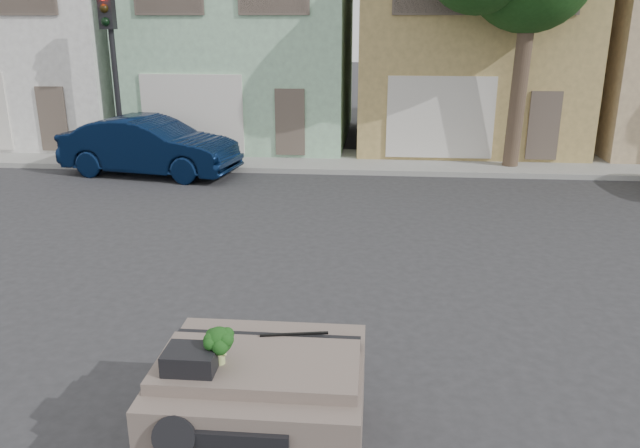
# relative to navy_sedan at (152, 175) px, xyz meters

# --- Properties ---
(ground_plane) EXTENTS (120.00, 120.00, 0.00)m
(ground_plane) POSITION_rel_navy_sedan_xyz_m (5.27, -8.57, 0.00)
(ground_plane) COLOR #303033
(ground_plane) RESTS_ON ground
(sidewalk) EXTENTS (40.00, 3.00, 0.15)m
(sidewalk) POSITION_rel_navy_sedan_xyz_m (5.27, 1.93, 0.07)
(sidewalk) COLOR gray
(sidewalk) RESTS_ON ground
(townhouse_white) EXTENTS (7.20, 8.20, 7.55)m
(townhouse_white) POSITION_rel_navy_sedan_xyz_m (-5.73, 5.93, 3.77)
(townhouse_white) COLOR silver
(townhouse_white) RESTS_ON ground
(townhouse_mint) EXTENTS (7.20, 8.20, 7.55)m
(townhouse_mint) POSITION_rel_navy_sedan_xyz_m (1.77, 5.93, 3.77)
(townhouse_mint) COLOR #96C59F
(townhouse_mint) RESTS_ON ground
(townhouse_tan) EXTENTS (7.20, 8.20, 7.55)m
(townhouse_tan) POSITION_rel_navy_sedan_xyz_m (9.27, 5.93, 3.77)
(townhouse_tan) COLOR tan
(townhouse_tan) RESTS_ON ground
(navy_sedan) EXTENTS (5.19, 2.57, 1.64)m
(navy_sedan) POSITION_rel_navy_sedan_xyz_m (0.00, 0.00, 0.00)
(navy_sedan) COLOR #061531
(navy_sedan) RESTS_ON ground
(traffic_signal) EXTENTS (0.40, 0.40, 5.10)m
(traffic_signal) POSITION_rel_navy_sedan_xyz_m (-1.23, 0.93, 2.55)
(traffic_signal) COLOR black
(traffic_signal) RESTS_ON ground
(tree_near) EXTENTS (4.40, 4.00, 8.50)m
(tree_near) POSITION_rel_navy_sedan_xyz_m (10.27, 1.23, 4.25)
(tree_near) COLOR #163912
(tree_near) RESTS_ON ground
(car_dashboard) EXTENTS (2.00, 1.80, 1.12)m
(car_dashboard) POSITION_rel_navy_sedan_xyz_m (5.27, -11.57, 0.56)
(car_dashboard) COLOR #6B5C53
(car_dashboard) RESTS_ON ground
(instrument_hump) EXTENTS (0.48, 0.38, 0.20)m
(instrument_hump) POSITION_rel_navy_sedan_xyz_m (4.69, -11.92, 1.22)
(instrument_hump) COLOR black
(instrument_hump) RESTS_ON car_dashboard
(wiper_arm) EXTENTS (0.69, 0.15, 0.02)m
(wiper_arm) POSITION_rel_navy_sedan_xyz_m (5.55, -11.19, 1.13)
(wiper_arm) COLOR black
(wiper_arm) RESTS_ON car_dashboard
(broccoli) EXTENTS (0.41, 0.41, 0.38)m
(broccoli) POSITION_rel_navy_sedan_xyz_m (4.93, -11.79, 1.31)
(broccoli) COLOR #12370F
(broccoli) RESTS_ON car_dashboard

